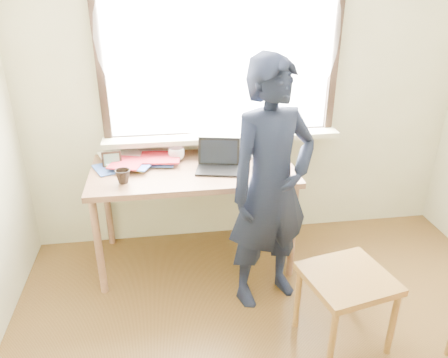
{
  "coord_description": "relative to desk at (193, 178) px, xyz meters",
  "views": [
    {
      "loc": [
        -0.66,
        -1.31,
        2.1
      ],
      "look_at": [
        -0.33,
        0.95,
        1.02
      ],
      "focal_mm": 35.0,
      "sensor_mm": 36.0,
      "label": 1
    }
  ],
  "objects": [
    {
      "name": "work_chair",
      "position": [
        0.83,
        -1.0,
        -0.3
      ],
      "size": [
        0.57,
        0.55,
        0.49
      ],
      "color": "olive",
      "rests_on": "ground"
    },
    {
      "name": "picture_frame",
      "position": [
        -0.59,
        0.1,
        0.14
      ],
      "size": [
        0.14,
        0.03,
        0.11
      ],
      "color": "black",
      "rests_on": "desk"
    },
    {
      "name": "room_shell",
      "position": [
        0.44,
        -1.43,
        0.92
      ],
      "size": [
        3.52,
        4.02,
        2.61
      ],
      "color": "beige",
      "rests_on": "ground"
    },
    {
      "name": "person",
      "position": [
        0.46,
        -0.5,
        0.13
      ],
      "size": [
        0.72,
        0.59,
        1.7
      ],
      "primitive_type": "imported",
      "rotation": [
        0.0,
        0.0,
        0.35
      ],
      "color": "black",
      "rests_on": "ground"
    },
    {
      "name": "laptop",
      "position": [
        0.18,
        -0.04,
        0.13
      ],
      "size": [
        0.35,
        0.31,
        0.21
      ],
      "color": "black",
      "rests_on": "desk"
    },
    {
      "name": "mug_dark",
      "position": [
        -0.49,
        -0.18,
        0.13
      ],
      "size": [
        0.13,
        0.13,
        0.1
      ],
      "primitive_type": "imported",
      "rotation": [
        0.0,
        0.0,
        -0.33
      ],
      "color": "black",
      "rests_on": "desk"
    },
    {
      "name": "mug_white",
      "position": [
        -0.11,
        0.17,
        0.13
      ],
      "size": [
        0.17,
        0.17,
        0.1
      ],
      "primitive_type": "imported",
      "rotation": [
        0.0,
        0.0,
        0.89
      ],
      "color": "white",
      "rests_on": "desk"
    },
    {
      "name": "desk",
      "position": [
        0.0,
        0.0,
        0.0
      ],
      "size": [
        1.49,
        0.75,
        0.8
      ],
      "color": "#8A6045",
      "rests_on": "ground"
    },
    {
      "name": "book_b",
      "position": [
        0.37,
        0.28,
        0.09
      ],
      "size": [
        0.29,
        0.3,
        0.02
      ],
      "primitive_type": "imported",
      "rotation": [
        0.0,
        0.0,
        -0.62
      ],
      "color": "white",
      "rests_on": "desk"
    },
    {
      "name": "desk_clutter",
      "position": [
        -0.36,
        0.19,
        0.11
      ],
      "size": [
        0.78,
        0.46,
        0.06
      ],
      "color": "white",
      "rests_on": "desk"
    },
    {
      "name": "book_a",
      "position": [
        -0.48,
        0.2,
        0.1
      ],
      "size": [
        0.29,
        0.34,
        0.03
      ],
      "primitive_type": "imported",
      "rotation": [
        0.0,
        0.0,
        0.33
      ],
      "color": "white",
      "rests_on": "desk"
    },
    {
      "name": "mouse",
      "position": [
        0.46,
        -0.1,
        0.1
      ],
      "size": [
        0.09,
        0.06,
        0.03
      ],
      "primitive_type": "ellipsoid",
      "color": "black",
      "rests_on": "desk"
    }
  ]
}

